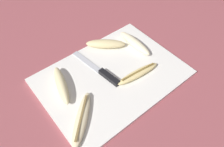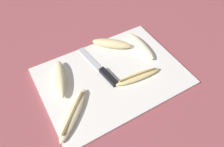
% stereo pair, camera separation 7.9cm
% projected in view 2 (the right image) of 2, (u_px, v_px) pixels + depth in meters
% --- Properties ---
extents(ground_plane, '(4.00, 4.00, 0.00)m').
position_uv_depth(ground_plane, '(112.00, 77.00, 0.81)').
color(ground_plane, '#93474C').
extents(cutting_board, '(0.51, 0.37, 0.01)m').
position_uv_depth(cutting_board, '(112.00, 76.00, 0.80)').
color(cutting_board, white).
rests_on(cutting_board, ground_plane).
extents(knife, '(0.05, 0.24, 0.02)m').
position_uv_depth(knife, '(104.00, 72.00, 0.80)').
color(knife, black).
rests_on(knife, cutting_board).
extents(banana_soft_right, '(0.08, 0.17, 0.04)m').
position_uv_depth(banana_soft_right, '(61.00, 78.00, 0.77)').
color(banana_soft_right, beige).
rests_on(banana_soft_right, cutting_board).
extents(banana_golden_short, '(0.18, 0.05, 0.02)m').
position_uv_depth(banana_golden_short, '(138.00, 77.00, 0.78)').
color(banana_golden_short, '#EDD689').
rests_on(banana_golden_short, cutting_board).
extents(banana_cream_curved, '(0.17, 0.16, 0.02)m').
position_uv_depth(banana_cream_curved, '(73.00, 114.00, 0.68)').
color(banana_cream_curved, beige).
rests_on(banana_cream_curved, cutting_board).
extents(banana_bright_far, '(0.04, 0.17, 0.03)m').
position_uv_depth(banana_bright_far, '(141.00, 46.00, 0.88)').
color(banana_bright_far, beige).
rests_on(banana_bright_far, cutting_board).
extents(banana_mellow_near, '(0.15, 0.14, 0.03)m').
position_uv_depth(banana_mellow_near, '(112.00, 44.00, 0.89)').
color(banana_mellow_near, beige).
rests_on(banana_mellow_near, cutting_board).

